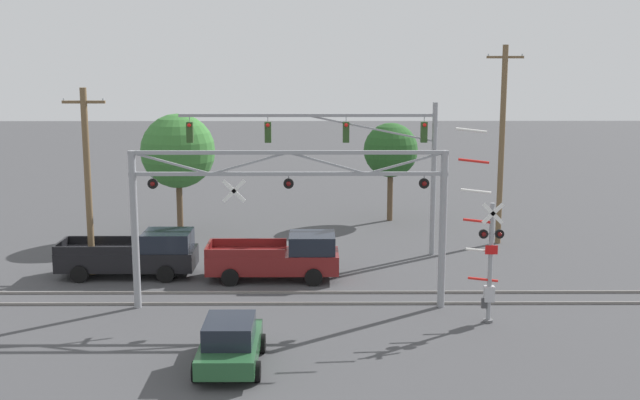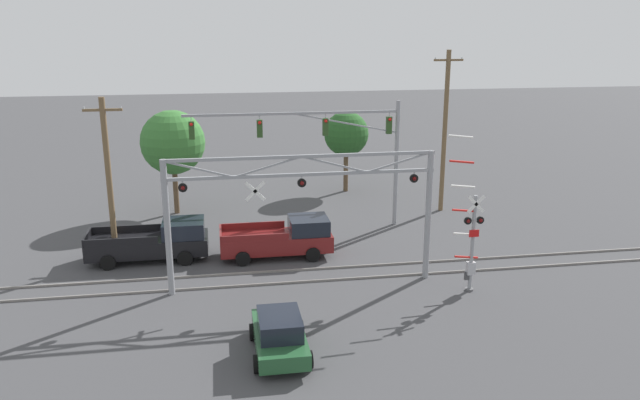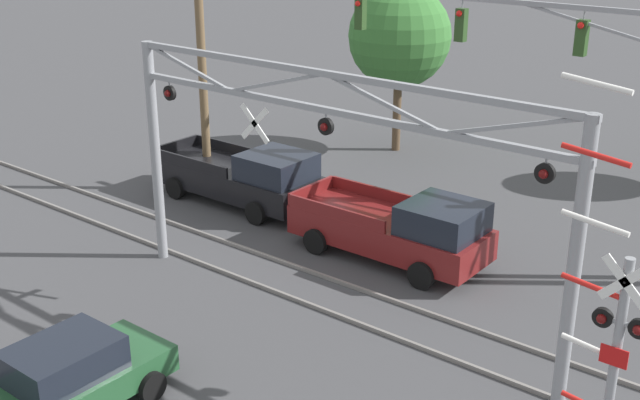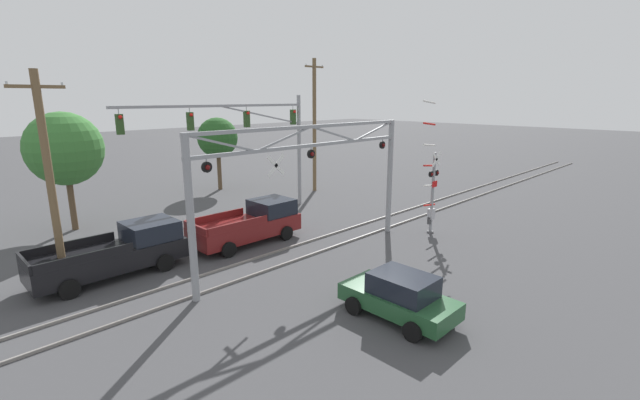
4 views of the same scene
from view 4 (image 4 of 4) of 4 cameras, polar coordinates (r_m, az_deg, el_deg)
rail_track_near at (r=19.61m, az=-1.71°, el=-7.48°), size 80.00×0.08×0.10m
rail_track_far at (r=20.61m, az=-4.46°, el=-6.44°), size 80.00×0.08×0.10m
crossing_gantry at (r=18.36m, az=-1.21°, el=3.75°), size 11.72×0.29×5.95m
crossing_signal_mast at (r=23.09m, az=14.68°, el=1.24°), size 1.81×0.35×6.96m
traffic_signal_span at (r=26.30m, az=-8.34°, el=9.12°), size 11.96×0.39×7.22m
pickup_truck_lead at (r=21.66m, az=-9.14°, el=-3.10°), size 5.54×2.33×1.96m
pickup_truck_following at (r=19.38m, az=-25.29°, el=-6.28°), size 5.80×2.33×1.96m
sedan_waiting at (r=14.52m, az=10.59°, el=-12.46°), size 1.99×3.83×1.54m
utility_pole_left at (r=18.35m, az=-32.34°, el=2.28°), size 1.80×0.28×8.04m
utility_pole_right at (r=32.63m, az=-0.75°, el=10.01°), size 1.80×0.28×9.85m
background_tree_beyond_span at (r=34.10m, az=-13.50°, el=8.04°), size 3.07×3.07×5.59m
background_tree_far_left_verge at (r=26.36m, az=-30.92°, el=5.85°), size 3.87×3.87×6.38m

